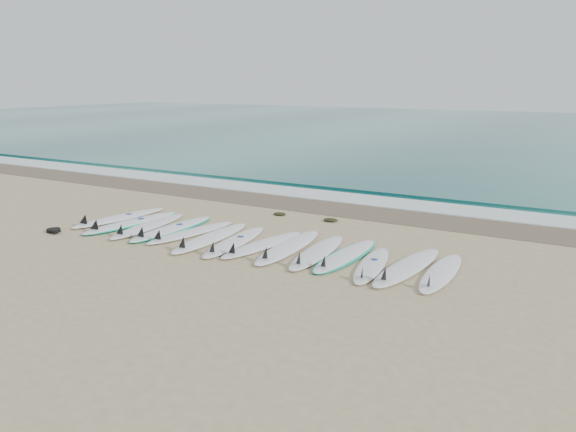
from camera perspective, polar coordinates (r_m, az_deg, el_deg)
The scene contains 22 objects.
ground at distance 12.41m, azimuth -3.80°, elevation -2.82°, with size 120.00×120.00×0.00m, color tan.
ocean at distance 43.06m, azimuth 21.00°, elevation 8.08°, with size 120.00×55.00×0.03m, color #1E6963.
wet_sand_band at distance 15.88m, azimuth 4.37°, elevation 0.85°, with size 120.00×1.80×0.01m, color brown.
foam_band at distance 17.12m, azimuth 6.38°, elevation 1.79°, with size 120.00×1.40×0.04m, color silver.
wave_crest at distance 18.48m, azimuth 8.24°, elevation 2.70°, with size 120.00×1.00×0.10m, color #1E6963.
surfboard_0 at distance 15.09m, azimuth -16.94°, elevation -0.17°, with size 0.99×2.84×0.36m.
surfboard_1 at distance 14.51m, azimuth -15.72°, elevation -0.66°, with size 1.04×2.93×0.36m.
surfboard_2 at distance 14.04m, azimuth -14.17°, elevation -1.01°, with size 0.82×2.78×0.35m.
surfboard_3 at distance 13.69m, azimuth -11.81°, elevation -1.28°, with size 0.69×2.80×0.35m.
surfboard_4 at distance 13.26m, azimuth -10.02°, elevation -1.66°, with size 0.98×2.65×0.33m.
surfboard_5 at distance 12.72m, azimuth -8.02°, elevation -2.22°, with size 0.74×2.86×0.36m.
surfboard_6 at distance 12.36m, azimuth -5.57°, elevation -2.63°, with size 0.90×2.73×0.34m.
surfboard_7 at distance 12.11m, azimuth -2.79°, elevation -2.94°, with size 0.90×2.64×0.33m.
surfboard_8 at distance 11.90m, azimuth -0.10°, elevation -3.19°, with size 0.78×2.89×0.37m.
surfboard_9 at distance 11.58m, azimuth 2.87°, elevation -3.71°, with size 0.81×2.73×0.34m.
surfboard_10 at distance 11.44m, azimuth 5.80°, elevation -4.04°, with size 0.71×2.65×0.33m.
surfboard_11 at distance 10.91m, azimuth 8.44°, elevation -4.99°, with size 0.89×2.42×0.30m.
surfboard_12 at distance 10.90m, azimuth 11.91°, elevation -5.10°, with size 0.85×2.85×0.36m.
surfboard_13 at distance 10.75m, azimuth 15.21°, elevation -5.61°, with size 0.58×2.50×0.32m.
seaweed_near at distance 14.97m, azimuth -0.85°, elevation 0.22°, with size 0.35×0.27×0.07m, color black.
seaweed_far at distance 14.35m, azimuth 4.34°, elevation -0.40°, with size 0.38×0.30×0.07m, color black.
leash_coil at distance 14.38m, azimuth -22.68°, elevation -1.36°, with size 0.46×0.36×0.11m.
Camera 1 is at (6.60, -9.91, 3.50)m, focal length 35.00 mm.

